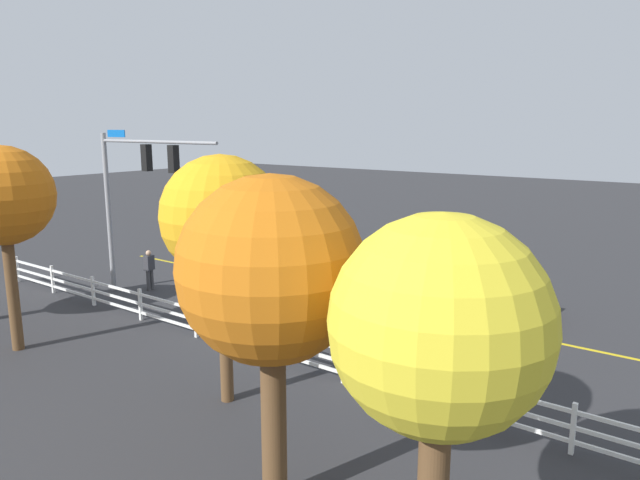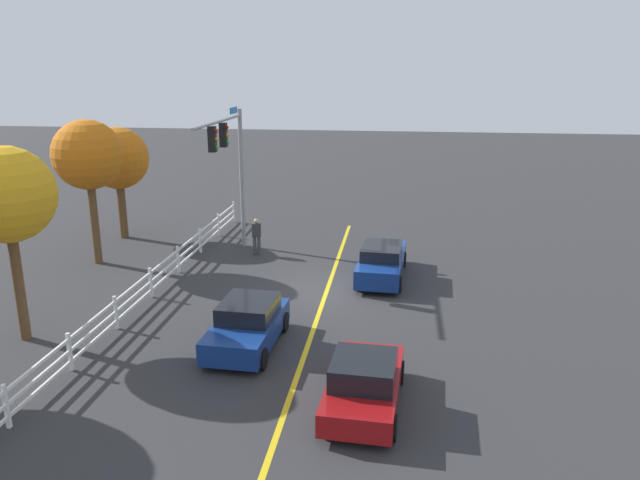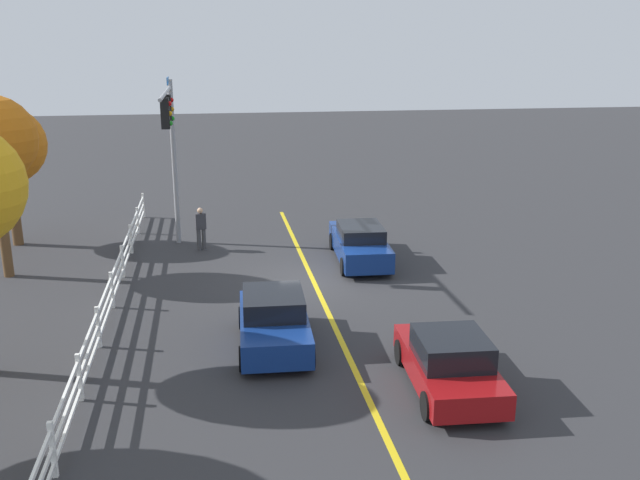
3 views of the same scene
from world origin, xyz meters
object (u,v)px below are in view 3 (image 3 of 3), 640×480
car_0 (360,243)px  tree_1 (6,146)px  car_2 (449,363)px  pedestrian (201,227)px  car_1 (274,321)px

car_0 → tree_1: size_ratio=0.86×
car_0 → tree_1: (4.41, 13.12, 3.28)m
car_0 → car_2: size_ratio=1.18×
car_0 → pedestrian: 6.31m
car_2 → pedestrian: size_ratio=2.40×
car_0 → pedestrian: (2.47, 5.80, 0.23)m
car_2 → tree_1: 19.68m
car_1 → pedestrian: bearing=-165.6°
car_1 → tree_1: tree_1 is taller
car_0 → car_1: car_1 is taller
car_1 → car_2: 4.85m
car_0 → tree_1: 14.22m
car_1 → pedestrian: (9.39, 1.94, 0.23)m
car_0 → pedestrian: size_ratio=2.82×
car_1 → tree_1: (11.32, 9.25, 3.28)m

